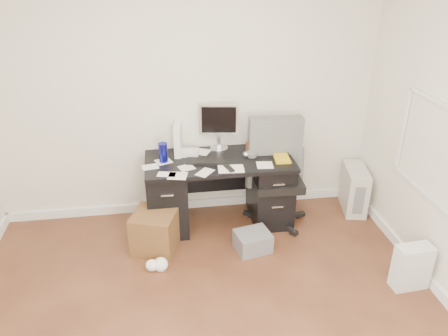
# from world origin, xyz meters

# --- Properties ---
(room_shell) EXTENTS (4.02, 4.02, 2.71)m
(room_shell) POSITION_xyz_m (0.03, 0.03, 1.66)
(room_shell) COLOR beige
(room_shell) RESTS_ON ground
(desk) EXTENTS (1.50, 0.70, 0.75)m
(desk) POSITION_xyz_m (0.30, 1.65, 0.40)
(desk) COLOR black
(desk) RESTS_ON ground
(loose_papers) EXTENTS (1.10, 0.60, 0.00)m
(loose_papers) POSITION_xyz_m (0.10, 1.60, 0.75)
(loose_papers) COLOR white
(loose_papers) RESTS_ON desk
(lcd_monitor) EXTENTS (0.44, 0.29, 0.51)m
(lcd_monitor) POSITION_xyz_m (0.33, 1.90, 1.01)
(lcd_monitor) COLOR silver
(lcd_monitor) RESTS_ON desk
(keyboard) EXTENTS (0.43, 0.21, 0.02)m
(keyboard) POSITION_xyz_m (0.17, 1.60, 0.76)
(keyboard) COLOR black
(keyboard) RESTS_ON desk
(computer_mouse) EXTENTS (0.07, 0.07, 0.07)m
(computer_mouse) POSITION_xyz_m (0.58, 1.65, 0.78)
(computer_mouse) COLOR silver
(computer_mouse) RESTS_ON desk
(travel_mug) EXTENTS (0.10, 0.10, 0.20)m
(travel_mug) POSITION_xyz_m (-0.26, 1.68, 0.85)
(travel_mug) COLOR navy
(travel_mug) RESTS_ON desk
(white_binder) EXTENTS (0.17, 0.30, 0.33)m
(white_binder) POSITION_xyz_m (-0.10, 1.86, 0.91)
(white_binder) COLOR silver
(white_binder) RESTS_ON desk
(magazine_file) EXTENTS (0.17, 0.23, 0.24)m
(magazine_file) POSITION_xyz_m (0.91, 1.89, 0.87)
(magazine_file) COLOR #916A46
(magazine_file) RESTS_ON desk
(pen_cup) EXTENTS (0.13, 0.13, 0.27)m
(pen_cup) POSITION_xyz_m (0.65, 1.76, 0.89)
(pen_cup) COLOR brown
(pen_cup) RESTS_ON desk
(yellow_book) EXTENTS (0.17, 0.21, 0.03)m
(yellow_book) POSITION_xyz_m (0.93, 1.54, 0.77)
(yellow_book) COLOR gold
(yellow_book) RESTS_ON desk
(paper_remote) EXTENTS (0.27, 0.22, 0.02)m
(paper_remote) POSITION_xyz_m (0.38, 1.42, 0.76)
(paper_remote) COLOR white
(paper_remote) RESTS_ON desk
(office_chair) EXTENTS (0.67, 0.67, 1.13)m
(office_chair) POSITION_xyz_m (0.89, 1.56, 0.57)
(office_chair) COLOR #4F514F
(office_chair) RESTS_ON ground
(pc_tower) EXTENTS (0.32, 0.54, 0.50)m
(pc_tower) POSITION_xyz_m (1.84, 1.70, 0.25)
(pc_tower) COLOR #A7A397
(pc_tower) RESTS_ON ground
(shopping_bag) EXTENTS (0.32, 0.24, 0.42)m
(shopping_bag) POSITION_xyz_m (1.80, 0.39, 0.21)
(shopping_bag) COLOR silver
(shopping_bag) RESTS_ON ground
(wicker_basket) EXTENTS (0.51, 0.51, 0.40)m
(wicker_basket) POSITION_xyz_m (-0.39, 1.27, 0.20)
(wicker_basket) COLOR #502E18
(wicker_basket) RESTS_ON ground
(desk_printer) EXTENTS (0.38, 0.33, 0.19)m
(desk_printer) POSITION_xyz_m (0.55, 1.11, 0.10)
(desk_printer) COLOR #5E5F63
(desk_printer) RESTS_ON ground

